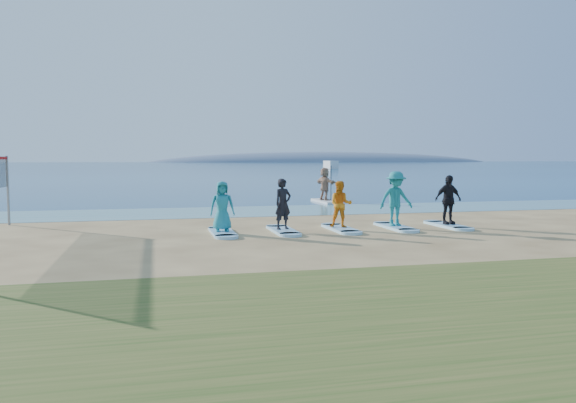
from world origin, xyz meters
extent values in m
plane|color=tan|center=(0.00, 0.00, 0.00)|extent=(600.00, 600.00, 0.00)
plane|color=teal|center=(0.00, 10.50, 0.01)|extent=(600.00, 600.00, 0.00)
plane|color=navy|center=(0.00, 160.00, 0.01)|extent=(600.00, 600.00, 0.00)
ellipsoid|color=slate|center=(95.00, 300.00, 0.00)|extent=(220.00, 56.00, 18.00)
cylinder|color=gray|center=(-10.12, 7.46, 1.25)|extent=(0.09, 0.09, 2.50)
cube|color=silver|center=(4.09, 14.63, 0.06)|extent=(0.74, 3.01, 0.12)
imported|color=tan|center=(4.09, 14.63, 1.01)|extent=(1.08, 1.73, 1.78)
cube|color=silver|center=(33.75, 104.55, 0.00)|extent=(2.04, 5.57, 1.76)
cube|color=#95C9E7|center=(-2.91, 3.26, 0.04)|extent=(0.70, 2.20, 0.09)
imported|color=teal|center=(-2.91, 3.26, 0.89)|extent=(0.78, 0.51, 1.60)
cube|color=#95C9E7|center=(-0.92, 3.26, 0.04)|extent=(0.70, 2.20, 0.09)
imported|color=black|center=(-0.92, 3.26, 0.92)|extent=(0.71, 0.59, 1.66)
cube|color=#95C9E7|center=(1.08, 3.26, 0.04)|extent=(0.70, 2.20, 0.09)
imported|color=orange|center=(1.08, 3.26, 0.87)|extent=(0.92, 0.82, 1.56)
cube|color=#95C9E7|center=(3.07, 3.26, 0.04)|extent=(0.70, 2.20, 0.09)
imported|color=teal|center=(3.07, 3.26, 1.03)|extent=(1.25, 0.76, 1.88)
cube|color=#95C9E7|center=(5.07, 3.26, 0.04)|extent=(0.70, 2.20, 0.09)
imported|color=black|center=(5.07, 3.26, 0.96)|extent=(1.04, 0.49, 1.73)
camera|label=1|loc=(-5.09, -14.53, 2.43)|focal=35.00mm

